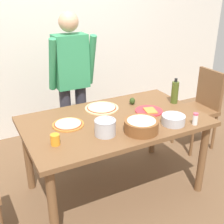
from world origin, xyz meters
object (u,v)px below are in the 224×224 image
(pizza_raw_on_board, at_px, (102,108))
(pizza_cooked_on_tray, at_px, (68,124))
(chair_wooden_right, at_px, (201,105))
(plate_with_slice, at_px, (149,111))
(steel_pot, at_px, (105,127))
(person_cook, at_px, (72,79))
(cup_orange, at_px, (55,140))
(avocado, at_px, (132,101))
(salt_shaker, at_px, (195,119))
(popcorn_bowl, at_px, (141,125))
(mixing_bowl_steel, at_px, (173,120))
(dining_table, at_px, (115,128))
(olive_oil_bottle, at_px, (175,92))

(pizza_raw_on_board, height_order, pizza_cooked_on_tray, same)
(chair_wooden_right, distance_m, plate_with_slice, 1.02)
(pizza_raw_on_board, bearing_deg, steel_pot, -112.86)
(pizza_raw_on_board, relative_size, steel_pot, 1.85)
(person_cook, bearing_deg, pizza_cooked_on_tray, -113.62)
(steel_pot, bearing_deg, person_cook, 84.58)
(cup_orange, bearing_deg, avocado, 24.09)
(salt_shaker, height_order, avocado, salt_shaker)
(person_cook, bearing_deg, avocado, -51.18)
(chair_wooden_right, bearing_deg, avocado, -176.66)
(pizza_cooked_on_tray, xyz_separation_m, salt_shaker, (0.96, -0.49, 0.04))
(chair_wooden_right, bearing_deg, popcorn_bowl, -154.62)
(plate_with_slice, relative_size, mixing_bowl_steel, 1.30)
(dining_table, height_order, salt_shaker, salt_shaker)
(olive_oil_bottle, bearing_deg, pizza_cooked_on_tray, 179.37)
(mixing_bowl_steel, bearing_deg, chair_wooden_right, 32.97)
(pizza_raw_on_board, distance_m, plate_with_slice, 0.45)
(pizza_raw_on_board, height_order, cup_orange, cup_orange)
(popcorn_bowl, height_order, mixing_bowl_steel, popcorn_bowl)
(olive_oil_bottle, bearing_deg, steel_pot, -162.88)
(avocado, bearing_deg, person_cook, 128.82)
(person_cook, relative_size, chair_wooden_right, 1.71)
(steel_pot, distance_m, cup_orange, 0.40)
(dining_table, distance_m, plate_with_slice, 0.38)
(chair_wooden_right, bearing_deg, plate_with_slice, -163.21)
(salt_shaker, bearing_deg, avocado, 110.43)
(chair_wooden_right, distance_m, mixing_bowl_steel, 1.13)
(person_cook, xyz_separation_m, mixing_bowl_steel, (0.51, -1.07, -0.14))
(steel_pot, bearing_deg, pizza_cooked_on_tray, 124.92)
(plate_with_slice, xyz_separation_m, olive_oil_bottle, (0.35, 0.07, 0.11))
(popcorn_bowl, bearing_deg, chair_wooden_right, 25.38)
(dining_table, relative_size, pizza_raw_on_board, 4.99)
(person_cook, bearing_deg, cup_orange, -117.53)
(mixing_bowl_steel, xyz_separation_m, cup_orange, (-1.00, 0.13, 0.00))
(mixing_bowl_steel, bearing_deg, person_cook, 115.29)
(salt_shaker, bearing_deg, chair_wooden_right, 42.14)
(person_cook, xyz_separation_m, salt_shaker, (0.66, -1.17, -0.13))
(pizza_cooked_on_tray, height_order, cup_orange, cup_orange)
(pizza_cooked_on_tray, bearing_deg, dining_table, -10.62)
(mixing_bowl_steel, bearing_deg, avocado, 98.29)
(chair_wooden_right, relative_size, salt_shaker, 8.96)
(cup_orange, xyz_separation_m, avocado, (0.92, 0.41, -0.01))
(person_cook, relative_size, cup_orange, 19.06)
(person_cook, height_order, chair_wooden_right, person_cook)
(pizza_cooked_on_tray, height_order, olive_oil_bottle, olive_oil_bottle)
(pizza_cooked_on_tray, xyz_separation_m, cup_orange, (-0.19, -0.26, 0.03))
(popcorn_bowl, xyz_separation_m, olive_oil_bottle, (0.63, 0.37, 0.05))
(steel_pot, bearing_deg, popcorn_bowl, -17.44)
(person_cook, height_order, avocado, person_cook)
(dining_table, relative_size, cup_orange, 18.82)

